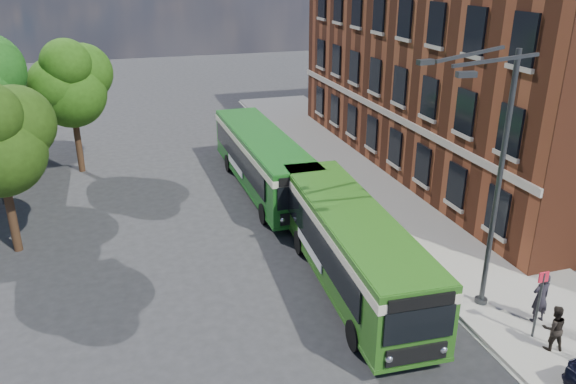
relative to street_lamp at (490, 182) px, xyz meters
name	(u,v)px	position (x,y,z in m)	size (l,w,h in m)	color
ground	(324,300)	(-4.84, 2.00, -4.79)	(120.00, 120.00, 0.00)	#29292C
pavement	(396,196)	(2.16, 10.00, -4.72)	(6.00, 48.00, 0.15)	gray
kerb_line	(342,204)	(-0.89, 10.00, -4.79)	(0.12, 48.00, 0.01)	beige
brick_office	(482,46)	(9.16, 14.00, 2.18)	(12.10, 26.00, 14.20)	brown
street_lamp	(490,182)	(0.00, 0.00, 0.00)	(2.96, 2.38, 9.00)	#353739
bus_stop_sign	(539,300)	(0.76, -2.20, -3.28)	(0.35, 0.08, 2.52)	#353739
bus_front	(350,240)	(-3.55, 2.80, -2.96)	(3.15, 11.44, 3.02)	#296219
bus_rear	(263,156)	(-4.16, 13.21, -2.96)	(2.82, 12.43, 3.02)	#1A611C
pedestrian_a	(540,298)	(1.48, -1.52, -3.74)	(0.66, 0.43, 1.81)	#232028
pedestrian_b	(554,328)	(0.87, -2.87, -3.88)	(0.74, 0.58, 1.52)	black
tree_right	(71,82)	(-13.59, 19.00, 0.44)	(4.57, 4.35, 7.72)	#382014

